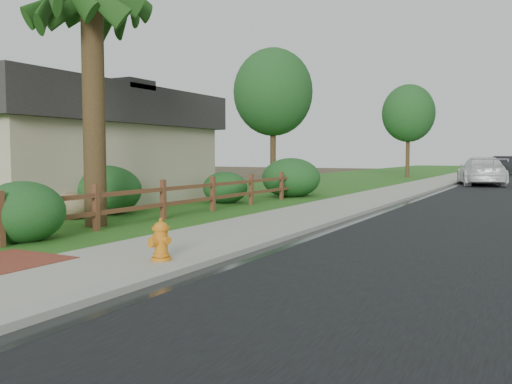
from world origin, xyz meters
The scene contains 18 objects.
ground centered at (0.00, 0.00, 0.00)m, with size 120.00×120.00×0.00m, color #382B1E.
curb centered at (0.40, 35.00, 0.06)m, with size 0.40×90.00×0.12m, color gray.
wet_gutter centered at (0.75, 35.00, 0.02)m, with size 0.50×90.00×0.00m, color black.
sidewalk centered at (-0.90, 35.00, 0.05)m, with size 2.20×90.00×0.10m, color gray.
grass_strip centered at (-2.80, 35.00, 0.03)m, with size 1.60×90.00×0.06m, color #265217.
lawn_near centered at (-8.00, 35.00, 0.02)m, with size 9.00×90.00×0.04m, color #265217.
ranch_fence centered at (-3.60, 6.40, 0.62)m, with size 0.12×16.92×1.10m.
house centered at (-11.00, 7.00, 2.08)m, with size 10.60×9.60×4.05m.
fire_hydrant centered at (-0.10, 0.63, 0.41)m, with size 0.44×0.36×0.67m.
white_suv centered at (2.00, 26.91, 0.81)m, with size 2.22×5.47×1.59m, color white.
dark_car_far centered at (2.00, 44.38, 0.81)m, with size 1.68×4.81×1.59m, color black.
boulder centered at (-6.00, 4.26, 0.37)m, with size 1.12×0.84×0.75m, color brown.
shrub_a centered at (-3.90, 1.12, 0.62)m, with size 1.65×1.65×1.24m, color #18431D.
shrub_b centered at (-5.96, 5.58, 0.72)m, with size 2.07×2.07×1.45m, color #18431D.
shrub_c centered at (-4.83, 10.33, 0.57)m, with size 1.59×1.59×1.15m, color #18431D.
shrub_d centered at (-3.90, 13.93, 0.81)m, with size 2.37×2.37×1.61m, color #18431D.
tree_near_left centered at (-7.00, 18.53, 4.86)m, with size 3.99×3.99×7.07m.
tree_mid_left centered at (-3.90, 34.94, 4.79)m, with size 3.88×3.88×6.93m.
Camera 1 is at (5.17, -6.07, 1.76)m, focal length 38.00 mm.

